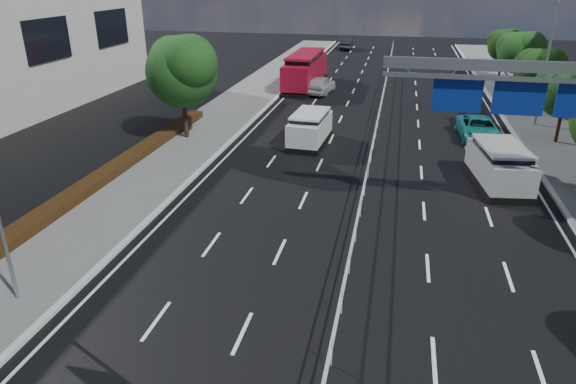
# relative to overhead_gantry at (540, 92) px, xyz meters

# --- Properties ---
(ground) EXTENTS (160.00, 160.00, 0.00)m
(ground) POSITION_rel_overhead_gantry_xyz_m (-6.74, -10.05, -5.61)
(ground) COLOR black
(ground) RESTS_ON ground
(kerb_near) EXTENTS (0.25, 140.00, 0.15)m
(kerb_near) POSITION_rel_overhead_gantry_xyz_m (-15.74, -10.05, -5.54)
(kerb_near) COLOR silver
(kerb_near) RESTS_ON ground
(median_fence) EXTENTS (0.05, 85.00, 1.02)m
(median_fence) POSITION_rel_overhead_gantry_xyz_m (-6.74, 12.45, -5.08)
(median_fence) COLOR silver
(median_fence) RESTS_ON ground
(hedge_near) EXTENTS (1.00, 36.00, 0.44)m
(hedge_near) POSITION_rel_overhead_gantry_xyz_m (-20.04, -5.05, -5.25)
(hedge_near) COLOR black
(hedge_near) RESTS_ON sidewalk_near
(overhead_gantry) EXTENTS (10.24, 0.38, 7.45)m
(overhead_gantry) POSITION_rel_overhead_gantry_xyz_m (0.00, 0.00, 0.00)
(overhead_gantry) COLOR gray
(overhead_gantry) RESTS_ON ground
(streetlight_far) EXTENTS (2.78, 2.40, 9.00)m
(streetlight_far) POSITION_rel_overhead_gantry_xyz_m (3.76, 15.95, -0.40)
(streetlight_far) COLOR gray
(streetlight_far) RESTS_ON ground
(near_tree_back) EXTENTS (4.84, 4.51, 6.69)m
(near_tree_back) POSITION_rel_overhead_gantry_xyz_m (-18.68, 7.92, -1.00)
(near_tree_back) COLOR black
(near_tree_back) RESTS_ON ground
(far_tree_e) EXTENTS (3.63, 3.38, 5.13)m
(far_tree_e) POSITION_rel_overhead_gantry_xyz_m (4.51, 11.93, -2.05)
(far_tree_e) COLOR black
(far_tree_e) RESTS_ON ground
(far_tree_f) EXTENTS (3.52, 3.28, 5.02)m
(far_tree_f) POSITION_rel_overhead_gantry_xyz_m (4.50, 19.43, -2.12)
(far_tree_f) COLOR black
(far_tree_f) RESTS_ON ground
(far_tree_g) EXTENTS (3.96, 3.69, 5.45)m
(far_tree_g) POSITION_rel_overhead_gantry_xyz_m (4.51, 26.92, -1.85)
(far_tree_g) COLOR black
(far_tree_g) RESTS_ON ground
(far_tree_h) EXTENTS (3.41, 3.18, 4.91)m
(far_tree_h) POSITION_rel_overhead_gantry_xyz_m (4.50, 34.43, -2.18)
(far_tree_h) COLOR black
(far_tree_h) RESTS_ON ground
(white_minivan) EXTENTS (2.27, 4.76, 2.02)m
(white_minivan) POSITION_rel_overhead_gantry_xyz_m (-10.77, 8.73, -4.61)
(white_minivan) COLOR black
(white_minivan) RESTS_ON ground
(red_bus) EXTENTS (2.64, 10.44, 3.11)m
(red_bus) POSITION_rel_overhead_gantry_xyz_m (-14.24, 26.04, -3.99)
(red_bus) COLOR black
(red_bus) RESTS_ON ground
(near_car_silver) EXTENTS (2.42, 4.78, 1.56)m
(near_car_silver) POSITION_rel_overhead_gantry_xyz_m (-12.33, 23.38, -4.83)
(near_car_silver) COLOR #B3B5BB
(near_car_silver) RESTS_ON ground
(near_car_dark) EXTENTS (1.62, 4.55, 1.50)m
(near_car_dark) POSITION_rel_overhead_gantry_xyz_m (-13.16, 52.45, -4.86)
(near_car_dark) COLOR black
(near_car_dark) RESTS_ON ground
(silver_minivan) EXTENTS (2.84, 5.35, 2.12)m
(silver_minivan) POSITION_rel_overhead_gantry_xyz_m (-0.24, 3.95, -4.56)
(silver_minivan) COLOR black
(silver_minivan) RESTS_ON ground
(parked_car_teal) EXTENTS (2.65, 5.21, 1.41)m
(parked_car_teal) POSITION_rel_overhead_gantry_xyz_m (-0.24, 11.95, -4.90)
(parked_car_teal) COLOR #1C7E7C
(parked_car_teal) RESTS_ON ground
(parked_car_dark) EXTENTS (2.12, 4.59, 1.30)m
(parked_car_dark) POSITION_rel_overhead_gantry_xyz_m (-0.24, 14.24, -4.96)
(parked_car_dark) COLOR black
(parked_car_dark) RESTS_ON ground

